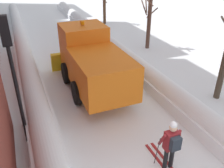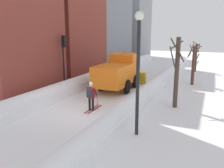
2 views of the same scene
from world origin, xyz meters
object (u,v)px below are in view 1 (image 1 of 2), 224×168
(skier, at_px, (171,144))
(bare_tree_mid, at_px, (149,22))
(bare_tree_far, at_px, (105,5))
(plow_truck, at_px, (92,61))
(traffic_light_pole, at_px, (11,60))

(skier, height_order, bare_tree_mid, bare_tree_mid)
(bare_tree_mid, height_order, bare_tree_far, bare_tree_mid)
(bare_tree_far, bearing_deg, plow_truck, -113.44)
(bare_tree_far, bearing_deg, bare_tree_mid, -87.70)
(plow_truck, bearing_deg, bare_tree_far, 66.56)
(plow_truck, height_order, bare_tree_mid, bare_tree_mid)
(skier, height_order, traffic_light_pole, traffic_light_pole)
(skier, height_order, bare_tree_far, bare_tree_far)
(skier, distance_m, traffic_light_pole, 5.52)
(skier, xyz_separation_m, bare_tree_far, (4.72, 18.00, 0.79))
(plow_truck, relative_size, bare_tree_far, 1.62)
(plow_truck, bearing_deg, bare_tree_mid, 37.29)
(plow_truck, distance_m, bare_tree_mid, 7.00)
(plow_truck, height_order, traffic_light_pole, traffic_light_pole)
(traffic_light_pole, height_order, bare_tree_far, traffic_light_pole)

